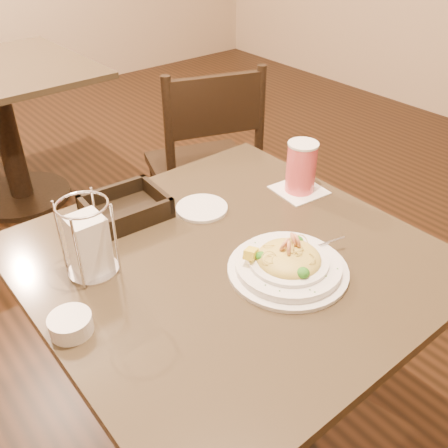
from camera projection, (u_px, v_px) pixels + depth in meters
ground at (228, 435)px, 1.61m from camera, size 7.00×7.00×0.00m
main_table at (229, 324)px, 1.33m from camera, size 0.90×0.90×0.73m
background_table at (2, 114)px, 2.54m from camera, size 0.92×0.92×0.73m
dining_chair_near at (206, 164)px, 2.09m from camera, size 0.53×0.53×0.93m
pasta_bowl at (288, 263)px, 1.13m from camera, size 0.31×0.28×0.09m
drink_glass at (301, 168)px, 1.41m from camera, size 0.15×0.15×0.15m
bread_basket at (126, 209)px, 1.33m from camera, size 0.22×0.18×0.06m
napkin_caddy at (89, 243)px, 1.10m from camera, size 0.12×0.12×0.18m
side_plate at (202, 208)px, 1.36m from camera, size 0.17×0.17×0.01m
butter_ramekin at (71, 324)px, 0.98m from camera, size 0.10×0.10×0.04m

